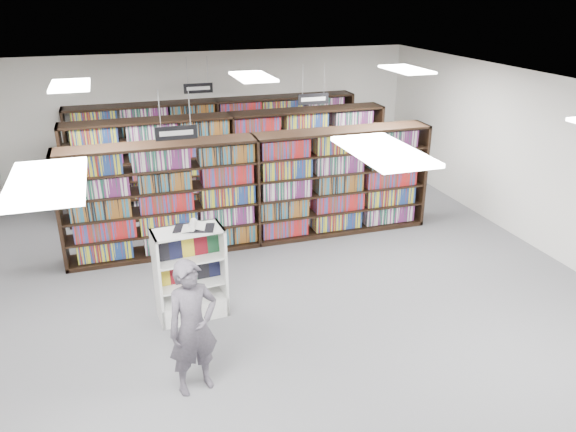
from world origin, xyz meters
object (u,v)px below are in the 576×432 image
object	(u,v)px
bookshelf_row_near	(255,191)
shopper	(193,328)
open_book	(193,226)
endcap_display	(191,286)

from	to	relation	value
bookshelf_row_near	shopper	world-z (taller)	bookshelf_row_near
shopper	bookshelf_row_near	bearing A→B (deg)	49.82
bookshelf_row_near	open_book	xyz separation A→B (m)	(-1.50, -2.26, 0.39)
endcap_display	shopper	distance (m)	1.76
open_book	bookshelf_row_near	bearing A→B (deg)	71.82
bookshelf_row_near	shopper	bearing A→B (deg)	-114.58
bookshelf_row_near	endcap_display	bearing A→B (deg)	-125.50
bookshelf_row_near	endcap_display	xyz separation A→B (m)	(-1.60, -2.24, -0.57)
endcap_display	open_book	bearing A→B (deg)	-18.11
open_book	shopper	bearing A→B (deg)	-84.86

